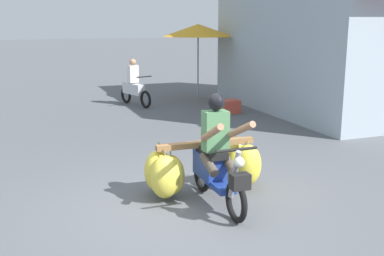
% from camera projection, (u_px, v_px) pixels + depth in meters
% --- Properties ---
extents(ground_plane, '(120.00, 120.00, 0.00)m').
position_uv_depth(ground_plane, '(182.00, 211.00, 6.50)').
color(ground_plane, '#56595E').
extents(motorbike_main_loaded, '(1.81, 1.83, 1.58)m').
position_uv_depth(motorbike_main_loaded, '(208.00, 166.00, 6.98)').
color(motorbike_main_loaded, black).
rests_on(motorbike_main_loaded, ground).
extents(motorbike_distant_ahead_left, '(0.69, 1.56, 1.40)m').
position_uv_depth(motorbike_distant_ahead_left, '(134.00, 87.00, 14.35)').
color(motorbike_distant_ahead_left, black).
rests_on(motorbike_distant_ahead_left, ground).
extents(shopfront_building, '(3.34, 7.08, 4.42)m').
position_uv_depth(shopfront_building, '(320.00, 32.00, 13.35)').
color(shopfront_building, '#9EADB7').
rests_on(shopfront_building, ground).
extents(market_umbrella_near_shop, '(2.26, 2.26, 2.41)m').
position_uv_depth(market_umbrella_near_shop, '(198.00, 30.00, 15.20)').
color(market_umbrella_near_shop, '#99999E').
rests_on(market_umbrella_near_shop, ground).
extents(produce_crate, '(0.56, 0.40, 0.36)m').
position_uv_depth(produce_crate, '(229.00, 107.00, 13.25)').
color(produce_crate, '#CC4C38').
rests_on(produce_crate, ground).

